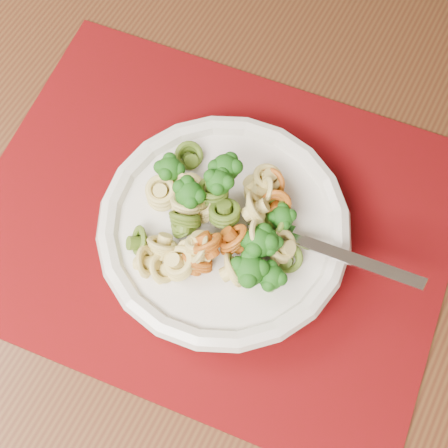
# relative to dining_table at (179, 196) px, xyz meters

# --- Properties ---
(dining_table) EXTENTS (1.46, 1.15, 0.71)m
(dining_table) POSITION_rel_dining_table_xyz_m (0.00, 0.00, 0.00)
(dining_table) COLOR #4C2C15
(dining_table) RESTS_ON ground
(placemat) EXTENTS (0.51, 0.43, 0.00)m
(placemat) POSITION_rel_dining_table_xyz_m (0.06, -0.07, 0.11)
(placemat) COLOR #60040C
(placemat) RESTS_ON dining_table
(pasta_bowl) EXTENTS (0.23, 0.23, 0.04)m
(pasta_bowl) POSITION_rel_dining_table_xyz_m (0.07, -0.09, 0.14)
(pasta_bowl) COLOR silver
(pasta_bowl) RESTS_ON placemat
(pasta_broccoli_heap) EXTENTS (0.20, 0.20, 0.06)m
(pasta_broccoli_heap) POSITION_rel_dining_table_xyz_m (0.07, -0.09, 0.15)
(pasta_broccoli_heap) COLOR tan
(pasta_broccoli_heap) RESTS_ON pasta_bowl
(fork) EXTENTS (0.18, 0.08, 0.08)m
(fork) POSITION_rel_dining_table_xyz_m (0.12, -0.09, 0.15)
(fork) COLOR silver
(fork) RESTS_ON pasta_bowl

